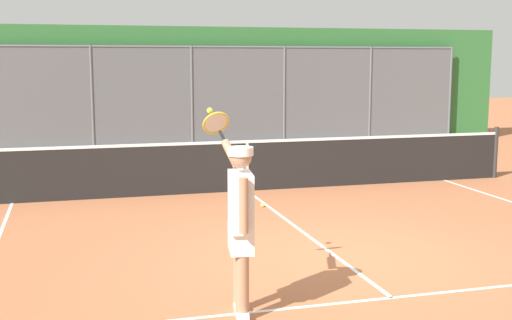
# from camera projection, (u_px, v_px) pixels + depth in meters

# --- Properties ---
(ground_plane) EXTENTS (60.00, 60.00, 0.00)m
(ground_plane) POSITION_uv_depth(u_px,v_px,m) (337.00, 257.00, 8.39)
(ground_plane) COLOR #A8603D
(court_line_markings) EXTENTS (8.43, 10.83, 0.01)m
(court_line_markings) POSITION_uv_depth(u_px,v_px,m) (404.00, 307.00, 6.70)
(court_line_markings) COLOR white
(court_line_markings) RESTS_ON ground
(fence_backdrop) EXTENTS (18.65, 1.37, 3.33)m
(fence_backdrop) POSITION_uv_depth(u_px,v_px,m) (188.00, 89.00, 18.51)
(fence_backdrop) COLOR #565B60
(fence_backdrop) RESTS_ON ground
(tennis_net) EXTENTS (10.83, 0.09, 1.07)m
(tennis_net) POSITION_uv_depth(u_px,v_px,m) (247.00, 165.00, 12.54)
(tennis_net) COLOR #2D2D2D
(tennis_net) RESTS_ON ground
(tennis_player) EXTENTS (0.35, 1.41, 1.95)m
(tennis_player) POSITION_uv_depth(u_px,v_px,m) (240.00, 217.00, 6.36)
(tennis_player) COLOR silver
(tennis_player) RESTS_ON ground
(tennis_ball_by_sideline) EXTENTS (0.07, 0.07, 0.07)m
(tennis_ball_by_sideline) POSITION_uv_depth(u_px,v_px,m) (262.00, 205.00, 11.21)
(tennis_ball_by_sideline) COLOR #D6E042
(tennis_ball_by_sideline) RESTS_ON ground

